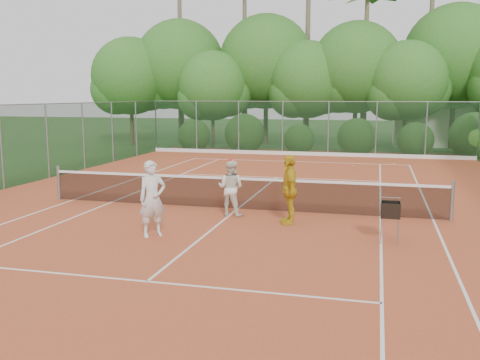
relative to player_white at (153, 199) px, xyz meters
name	(u,v)px	position (x,y,z in m)	size (l,w,h in m)	color
ground	(237,210)	(1.17, 3.42, -0.93)	(120.00, 120.00, 0.00)	#244A1A
clay_court	(237,210)	(1.17, 3.42, -0.92)	(18.00, 36.00, 0.02)	#B74F2A
club_building	(455,123)	(10.17, 27.42, 0.57)	(8.00, 5.00, 3.00)	beige
tennis_net	(237,192)	(1.17, 3.42, -0.40)	(11.97, 0.10, 1.10)	gray
player_white	(153,199)	(0.00, 0.00, 0.00)	(0.66, 0.43, 1.82)	silver
player_center_grp	(231,188)	(1.19, 2.63, -0.12)	(0.83, 0.69, 1.59)	white
player_yellow	(289,189)	(2.94, 2.08, 0.00)	(1.07, 0.44, 1.82)	gold
ball_hopper	(390,211)	(5.46, 0.80, -0.16)	(0.41, 0.41, 0.95)	gray
stray_ball_a	(285,165)	(0.86, 13.78, -0.88)	(0.07, 0.07, 0.07)	yellow
stray_ball_b	(353,166)	(4.04, 14.15, -0.88)	(0.07, 0.07, 0.07)	#C3CE30
stray_ball_c	(394,164)	(5.94, 15.46, -0.88)	(0.07, 0.07, 0.07)	#C6D631
court_markings	(237,209)	(1.17, 3.42, -0.91)	(11.03, 23.83, 0.01)	white
fence_back	(305,128)	(1.17, 18.42, 0.59)	(18.07, 0.07, 3.00)	#19381E
tropical_treeline	(340,67)	(2.61, 23.64, 4.19)	(32.10, 8.49, 15.03)	brown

